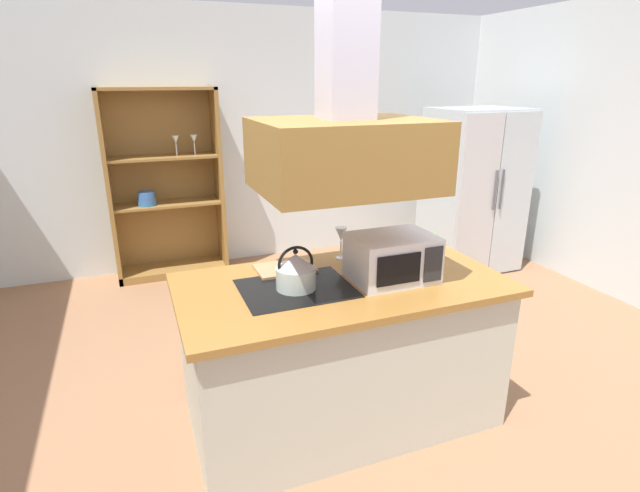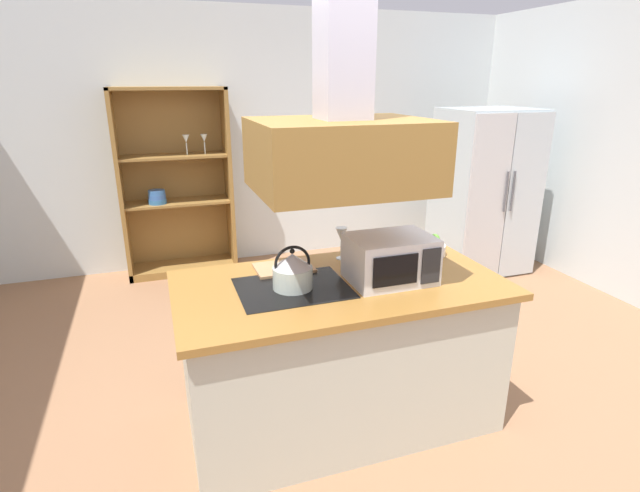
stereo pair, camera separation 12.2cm
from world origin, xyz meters
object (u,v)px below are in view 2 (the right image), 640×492
at_px(refrigerator, 484,192).
at_px(microwave, 390,259).
at_px(wine_glass_on_counter, 341,236).
at_px(kettle, 293,271).
at_px(fruit_bowl, 429,248).
at_px(cutting_board, 284,268).
at_px(dish_cabinet, 177,194).

distance_m(refrigerator, microwave, 2.86).
bearing_deg(wine_glass_on_counter, microwave, -72.45).
distance_m(kettle, fruit_bowl, 1.01).
distance_m(cutting_board, microwave, 0.64).
bearing_deg(kettle, refrigerator, 35.70).
bearing_deg(cutting_board, refrigerator, 31.58).
height_order(kettle, fruit_bowl, kettle).
bearing_deg(microwave, cutting_board, 145.65).
distance_m(dish_cabinet, kettle, 2.91).
xyz_separation_m(dish_cabinet, microwave, (1.00, -2.94, 0.19)).
relative_size(dish_cabinet, wine_glass_on_counter, 9.27).
relative_size(kettle, wine_glass_on_counter, 1.17).
height_order(cutting_board, fruit_bowl, fruit_bowl).
bearing_deg(wine_glass_on_counter, fruit_bowl, -10.90).
bearing_deg(cutting_board, fruit_bowl, -2.93).
xyz_separation_m(cutting_board, fruit_bowl, (0.96, -0.05, 0.04)).
bearing_deg(wine_glass_on_counter, dish_cabinet, 108.98).
bearing_deg(refrigerator, cutting_board, -148.42).
distance_m(microwave, wine_glass_on_counter, 0.44).
relative_size(dish_cabinet, kettle, 7.89).
distance_m(refrigerator, fruit_bowl, 2.33).
distance_m(cutting_board, fruit_bowl, 0.96).
xyz_separation_m(refrigerator, kettle, (-2.63, -1.89, 0.15)).
height_order(wine_glass_on_counter, fruit_bowl, wine_glass_on_counter).
bearing_deg(fruit_bowl, microwave, -144.69).
bearing_deg(fruit_bowl, kettle, -166.34).
relative_size(microwave, fruit_bowl, 2.22).
distance_m(refrigerator, wine_glass_on_counter, 2.70).
height_order(refrigerator, dish_cabinet, dish_cabinet).
height_order(refrigerator, wine_glass_on_counter, refrigerator).
relative_size(refrigerator, fruit_bowl, 8.22).
height_order(kettle, microwave, microwave).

